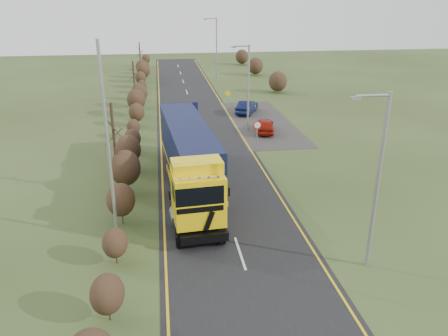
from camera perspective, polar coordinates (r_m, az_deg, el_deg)
name	(u,v)px	position (r m, az deg, el deg)	size (l,w,h in m)	color
ground	(228,216)	(25.65, 0.50, -6.32)	(160.00, 160.00, 0.00)	#303F1B
road	(209,158)	(34.73, -2.04, 1.32)	(8.00, 120.00, 0.02)	black
layby	(260,122)	(45.20, 4.78, 6.05)	(6.00, 18.00, 0.02)	#2C2A27
lane_markings	(209,159)	(34.44, -1.98, 1.18)	(7.52, 116.00, 0.01)	gold
hedgerow	(129,151)	(32.13, -12.34, 2.17)	(2.24, 102.04, 6.05)	#311D15
lorry	(189,155)	(28.19, -4.55, 1.64)	(3.53, 15.55, 4.29)	black
car_red_hatchback	(265,125)	(41.42, 5.42, 5.55)	(1.59, 3.94, 1.34)	maroon
car_blue_sedan	(247,107)	(48.36, 3.02, 7.97)	(1.49, 4.29, 1.41)	black
streetlight_near	(377,177)	(20.32, 19.30, -1.09)	(1.78, 0.18, 8.35)	gray
streetlight_mid	(247,85)	(41.18, 3.08, 10.81)	(1.71, 0.18, 7.98)	gray
streetlight_far	(216,47)	(66.30, -1.08, 15.50)	(1.96, 0.18, 9.23)	gray
left_pole	(108,148)	(21.96, -14.87, 2.56)	(0.16, 0.16, 10.23)	gray
speed_sign	(257,130)	(36.09, 4.35, 5.02)	(0.70, 0.10, 2.52)	gray
warning_board	(228,97)	(51.37, 0.47, 9.30)	(0.72, 0.11, 1.88)	gray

